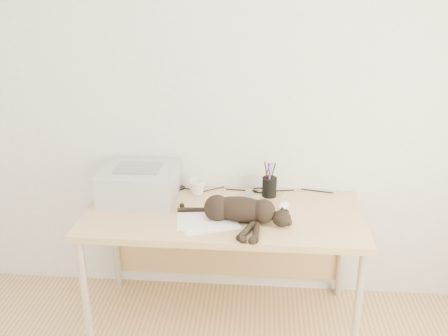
# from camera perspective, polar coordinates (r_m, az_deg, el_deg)

# --- Properties ---
(wall_back) EXTENTS (3.50, 0.00, 3.50)m
(wall_back) POSITION_cam_1_polar(r_m,az_deg,el_deg) (3.01, 0.44, 7.61)
(wall_back) COLOR white
(wall_back) RESTS_ON floor
(desk) EXTENTS (1.60, 0.70, 0.74)m
(desk) POSITION_cam_1_polar(r_m,az_deg,el_deg) (3.01, 0.03, -6.60)
(desk) COLOR tan
(desk) RESTS_ON floor
(printer) EXTENTS (0.44, 0.37, 0.21)m
(printer) POSITION_cam_1_polar(r_m,az_deg,el_deg) (3.04, -9.69, -1.78)
(printer) COLOR #A2A1A6
(printer) RESTS_ON desk
(papers) EXTENTS (0.38, 0.31, 0.01)m
(papers) POSITION_cam_1_polar(r_m,az_deg,el_deg) (2.76, -1.94, -6.19)
(papers) COLOR white
(papers) RESTS_ON desk
(cat) EXTENTS (0.65, 0.37, 0.15)m
(cat) POSITION_cam_1_polar(r_m,az_deg,el_deg) (2.75, 1.61, -4.88)
(cat) COLOR black
(cat) RESTS_ON desk
(mug) EXTENTS (0.14, 0.14, 0.09)m
(mug) POSITION_cam_1_polar(r_m,az_deg,el_deg) (3.08, -3.06, -2.18)
(mug) COLOR white
(mug) RESTS_ON desk
(pen_cup) EXTENTS (0.09, 0.09, 0.23)m
(pen_cup) POSITION_cam_1_polar(r_m,az_deg,el_deg) (3.06, 5.21, -2.12)
(pen_cup) COLOR black
(pen_cup) RESTS_ON desk
(remote_grey) EXTENTS (0.05, 0.16, 0.02)m
(remote_grey) POSITION_cam_1_polar(r_m,az_deg,el_deg) (3.05, 2.83, -3.26)
(remote_grey) COLOR gray
(remote_grey) RESTS_ON desk
(remote_black) EXTENTS (0.07, 0.17, 0.02)m
(remote_black) POSITION_cam_1_polar(r_m,az_deg,el_deg) (2.93, 1.34, -4.30)
(remote_black) COLOR black
(remote_black) RESTS_ON desk
(mouse) EXTENTS (0.10, 0.12, 0.04)m
(mouse) POSITION_cam_1_polar(r_m,az_deg,el_deg) (2.96, 6.81, -4.04)
(mouse) COLOR white
(mouse) RESTS_ON desk
(cable_tangle) EXTENTS (1.36, 0.08, 0.01)m
(cable_tangle) POSITION_cam_1_polar(r_m,az_deg,el_deg) (3.15, 0.35, -2.44)
(cable_tangle) COLOR black
(cable_tangle) RESTS_ON desk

